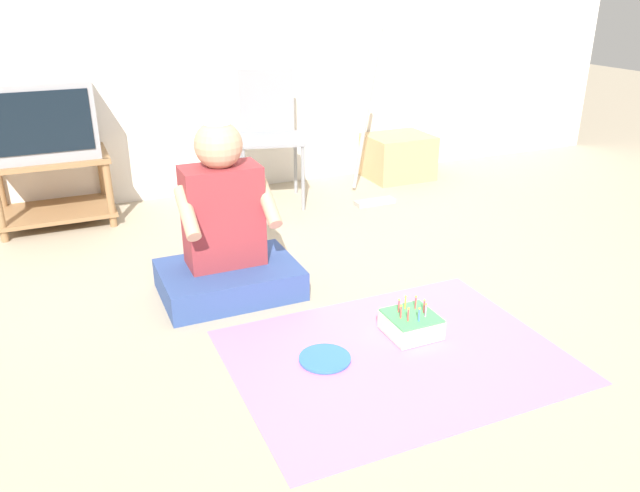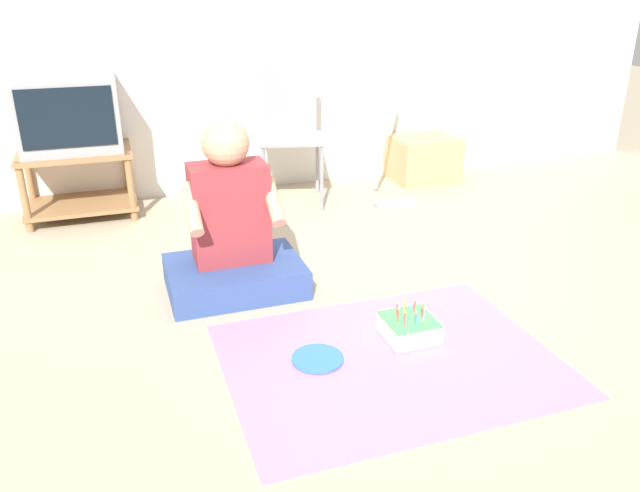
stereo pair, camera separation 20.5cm
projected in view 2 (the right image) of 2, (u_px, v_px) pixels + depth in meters
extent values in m
plane|color=tan|center=(387.00, 328.00, 2.70)|extent=(16.00, 16.00, 0.00)
cube|color=#997047|center=(74.00, 153.00, 3.84)|extent=(0.67, 0.46, 0.03)
cube|color=#997047|center=(83.00, 204.00, 3.97)|extent=(0.67, 0.46, 0.02)
cylinder|color=#997047|center=(24.00, 198.00, 3.65)|extent=(0.04, 0.04, 0.43)
cylinder|color=#997047|center=(131.00, 188.00, 3.83)|extent=(0.04, 0.04, 0.43)
cylinder|color=#997047|center=(30.00, 179.00, 3.99)|extent=(0.04, 0.04, 0.43)
cylinder|color=#997047|center=(127.00, 171.00, 4.17)|extent=(0.04, 0.04, 0.43)
cube|color=#99999E|center=(68.00, 114.00, 3.75)|extent=(0.58, 0.41, 0.44)
cube|color=black|center=(67.00, 118.00, 3.56)|extent=(0.52, 0.01, 0.34)
cube|color=gray|center=(291.00, 138.00, 4.07)|extent=(0.50, 0.50, 0.02)
cube|color=gray|center=(289.00, 101.00, 4.17)|extent=(0.36, 0.11, 0.42)
cylinder|color=gray|center=(264.00, 179.00, 3.98)|extent=(0.02, 0.02, 0.44)
cylinder|color=gray|center=(322.00, 178.00, 4.00)|extent=(0.02, 0.02, 0.44)
cylinder|color=gray|center=(264.00, 164.00, 4.31)|extent=(0.02, 0.02, 0.44)
cylinder|color=gray|center=(317.00, 163.00, 4.34)|extent=(0.02, 0.02, 0.44)
cube|color=tan|center=(423.00, 159.00, 4.66)|extent=(0.47, 0.39, 0.32)
cube|color=#B2ADA3|center=(395.00, 204.00, 4.16)|extent=(0.28, 0.09, 0.03)
cylinder|color=#B7B7BC|center=(389.00, 115.00, 4.07)|extent=(0.03, 0.34, 1.11)
cube|color=#334C8C|center=(235.00, 276.00, 3.01)|extent=(0.64, 0.46, 0.14)
cube|color=#993338|center=(230.00, 213.00, 2.93)|extent=(0.36, 0.20, 0.48)
sphere|color=tan|center=(225.00, 143.00, 2.80)|extent=(0.22, 0.22, 0.22)
cone|color=silver|center=(223.00, 112.00, 2.74)|extent=(0.12, 0.12, 0.09)
cylinder|color=tan|center=(192.00, 209.00, 2.75)|extent=(0.06, 0.25, 0.20)
cylinder|color=tan|center=(273.00, 200.00, 2.86)|extent=(0.06, 0.25, 0.20)
cube|color=pink|center=(390.00, 359.00, 2.47)|extent=(1.29, 0.98, 0.01)
cube|color=#F4E0C6|center=(409.00, 329.00, 2.60)|extent=(0.21, 0.21, 0.08)
cube|color=#4CB266|center=(409.00, 319.00, 2.58)|extent=(0.20, 0.20, 0.01)
cylinder|color=#EA4C4C|center=(423.00, 312.00, 2.59)|extent=(0.01, 0.01, 0.06)
sphere|color=#FFCC4C|center=(423.00, 304.00, 2.57)|extent=(0.01, 0.01, 0.01)
cylinder|color=#EA4C4C|center=(415.00, 308.00, 2.62)|extent=(0.01, 0.01, 0.06)
sphere|color=#FFCC4C|center=(415.00, 300.00, 2.60)|extent=(0.01, 0.01, 0.01)
cylinder|color=yellow|center=(404.00, 307.00, 2.62)|extent=(0.01, 0.01, 0.06)
sphere|color=#FFCC4C|center=(405.00, 300.00, 2.61)|extent=(0.01, 0.01, 0.01)
cylinder|color=#EA4C4C|center=(397.00, 310.00, 2.60)|extent=(0.01, 0.01, 0.06)
sphere|color=#FFCC4C|center=(397.00, 303.00, 2.58)|extent=(0.01, 0.01, 0.01)
cylinder|color=#EA4C4C|center=(398.00, 317.00, 2.55)|extent=(0.01, 0.01, 0.06)
sphere|color=#FFCC4C|center=(398.00, 309.00, 2.54)|extent=(0.01, 0.01, 0.01)
cylinder|color=#EA4C4C|center=(405.00, 320.00, 2.53)|extent=(0.01, 0.01, 0.06)
sphere|color=#FFCC4C|center=(405.00, 312.00, 2.51)|extent=(0.01, 0.01, 0.01)
cylinder|color=#4C7FE5|center=(416.00, 320.00, 2.52)|extent=(0.01, 0.01, 0.06)
sphere|color=#FFCC4C|center=(416.00, 313.00, 2.51)|extent=(0.01, 0.01, 0.01)
cylinder|color=#E58CCC|center=(423.00, 316.00, 2.55)|extent=(0.01, 0.01, 0.06)
sphere|color=#FFCC4C|center=(424.00, 308.00, 2.54)|extent=(0.01, 0.01, 0.01)
cylinder|color=blue|center=(318.00, 358.00, 2.46)|extent=(0.21, 0.21, 0.01)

